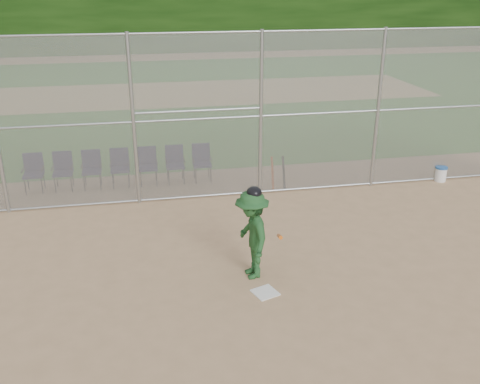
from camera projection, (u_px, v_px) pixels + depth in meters
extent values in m
plane|color=tan|center=(269.00, 309.00, 8.80)|extent=(100.00, 100.00, 0.00)
plane|color=#27631D|center=(177.00, 93.00, 25.18)|extent=(100.00, 100.00, 0.00)
plane|color=tan|center=(177.00, 93.00, 25.18)|extent=(24.00, 24.00, 0.00)
cube|color=gray|center=(220.00, 118.00, 12.60)|extent=(16.00, 0.02, 4.00)
cylinder|color=#9EA3A8|center=(218.00, 32.00, 11.88)|extent=(16.00, 0.05, 0.05)
cube|color=white|center=(265.00, 292.00, 9.25)|extent=(0.50, 0.50, 0.02)
imported|color=#1F4D23|center=(252.00, 235.00, 9.50)|extent=(0.69, 1.11, 1.66)
ellipsoid|color=black|center=(252.00, 193.00, 9.20)|extent=(0.27, 0.30, 0.23)
cylinder|color=#CE5813|center=(280.00, 236.00, 9.16)|extent=(0.25, 0.80, 0.41)
cylinder|color=white|center=(441.00, 175.00, 14.30)|extent=(0.30, 0.30, 0.35)
cylinder|color=#235398|center=(442.00, 168.00, 14.22)|extent=(0.32, 0.32, 0.05)
cylinder|color=#D84C14|center=(272.00, 173.00, 13.71)|extent=(0.06, 0.30, 0.83)
cylinder|color=black|center=(284.00, 172.00, 13.76)|extent=(0.06, 0.33, 0.83)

